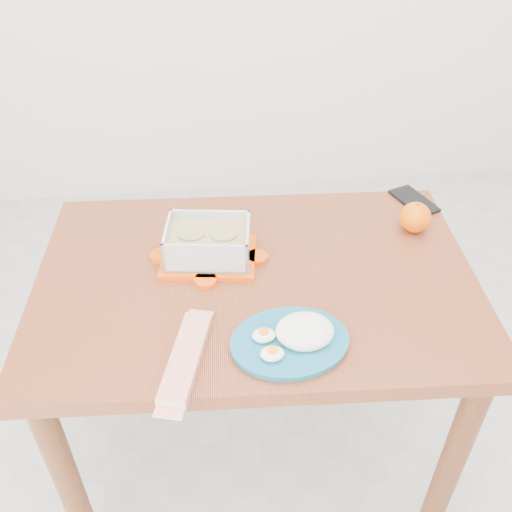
{
  "coord_description": "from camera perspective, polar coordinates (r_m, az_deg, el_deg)",
  "views": [
    {
      "loc": [
        -0.33,
        -0.87,
        1.64
      ],
      "look_at": [
        -0.21,
        0.15,
        0.81
      ],
      "focal_mm": 40.0,
      "sensor_mm": 36.0,
      "label": 1
    }
  ],
  "objects": [
    {
      "name": "smartphone",
      "position": [
        1.67,
        15.52,
        5.34
      ],
      "size": [
        0.12,
        0.16,
        0.01
      ],
      "primitive_type": "cube",
      "rotation": [
        0.0,
        0.0,
        0.35
      ],
      "color": "black",
      "rests_on": "dining_table"
    },
    {
      "name": "dining_table",
      "position": [
        1.44,
        0.0,
        -5.47
      ],
      "size": [
        1.09,
        0.76,
        0.75
      ],
      "rotation": [
        0.0,
        0.0,
        -0.06
      ],
      "color": "brown",
      "rests_on": "ground"
    },
    {
      "name": "rice_plate",
      "position": [
        1.19,
        3.89,
        -8.05
      ],
      "size": [
        0.27,
        0.27,
        0.07
      ],
      "rotation": [
        0.0,
        0.0,
        0.11
      ],
      "color": "#176080",
      "rests_on": "dining_table"
    },
    {
      "name": "candy_bar",
      "position": [
        1.17,
        -7.03,
        -10.06
      ],
      "size": [
        0.12,
        0.24,
        0.02
      ],
      "primitive_type": "cube",
      "rotation": [
        0.0,
        0.0,
        1.3
      ],
      "color": "red",
      "rests_on": "dining_table"
    },
    {
      "name": "food_container",
      "position": [
        1.39,
        -4.81,
        1.26
      ],
      "size": [
        0.25,
        0.2,
        0.1
      ],
      "rotation": [
        0.0,
        0.0,
        -0.14
      ],
      "color": "#ED4907",
      "rests_on": "dining_table"
    },
    {
      "name": "orange_fruit",
      "position": [
        1.54,
        15.64,
        3.75
      ],
      "size": [
        0.08,
        0.08,
        0.08
      ],
      "primitive_type": "sphere",
      "color": "#E33504",
      "rests_on": "dining_table"
    },
    {
      "name": "ground",
      "position": [
        1.89,
        7.33,
        -22.04
      ],
      "size": [
        3.5,
        3.5,
        0.0
      ],
      "primitive_type": "plane",
      "color": "#B7B7B2",
      "rests_on": "ground"
    }
  ]
}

